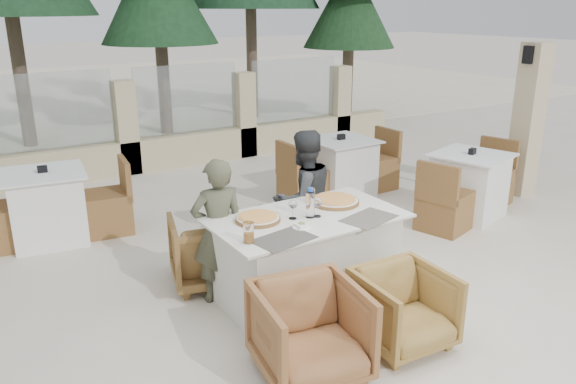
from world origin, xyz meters
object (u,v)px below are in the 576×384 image
dining_table (307,259)px  diner_left (218,231)px  water_bottle (310,203)px  diner_right (303,199)px  bg_table_b (340,168)px  bg_table_c (469,185)px  pizza_right (335,200)px  beer_glass_left (249,233)px  wine_glass_centre (293,208)px  armchair_near_left (310,332)px  beer_glass_right (311,195)px  armchair_near_right (404,309)px  wine_glass_near (317,206)px  armchair_far_right (305,234)px  armchair_far_left (209,250)px  olive_dish (302,225)px  pizza_left (258,218)px  bg_table_a (48,207)px

dining_table → diner_left: (-0.62, 0.42, 0.24)m
water_bottle → diner_right: size_ratio=0.19×
bg_table_b → bg_table_c: same height
pizza_right → diner_right: bearing=91.0°
bg_table_c → dining_table: bearing=177.7°
beer_glass_left → bg_table_c: beer_glass_left is taller
wine_glass_centre → armchair_near_left: size_ratio=0.26×
beer_glass_right → diner_left: (-0.85, 0.14, -0.21)m
armchair_near_right → dining_table: bearing=107.9°
beer_glass_left → pizza_right: bearing=18.8°
wine_glass_near → armchair_far_right: wine_glass_near is taller
pizza_right → wine_glass_centre: wine_glass_centre is taller
beer_glass_left → armchair_near_left: beer_glass_left is taller
armchair_far_left → diner_right: bearing=-172.0°
olive_dish → bg_table_b: (2.14, 2.29, -0.41)m
armchair_near_left → wine_glass_centre: bearing=73.7°
pizza_left → beer_glass_right: bearing=13.2°
bg_table_a → pizza_right: bearing=-43.1°
water_bottle → wine_glass_near: bearing=-21.0°
water_bottle → armchair_near_right: bearing=-76.3°
water_bottle → beer_glass_right: bearing=54.0°
armchair_near_right → wine_glass_near: bearing=104.3°
armchair_far_left → diner_left: (-0.06, -0.34, 0.32)m
armchair_near_left → pizza_left: bearing=90.1°
water_bottle → armchair_far_right: size_ratio=0.37×
wine_glass_centre → armchair_far_right: wine_glass_centre is taller
dining_table → armchair_far_left: size_ratio=2.31×
diner_left → bg_table_a: 2.38m
wine_glass_near → armchair_far_right: bearing=64.2°
wine_glass_near → bg_table_c: bearing=14.9°
wine_glass_near → armchair_far_left: (-0.63, 0.80, -0.55)m
bg_table_b → armchair_near_left: bearing=-131.0°
bg_table_a → bg_table_b: (3.58, -0.45, 0.00)m
wine_glass_centre → armchair_far_left: bearing=120.7°
dining_table → beer_glass_right: bearing=50.3°
wine_glass_near → beer_glass_left: 0.75m
armchair_far_left → bg_table_b: (2.53, 1.36, 0.07)m
beer_glass_right → diner_left: bearing=170.6°
diner_right → bg_table_c: size_ratio=0.82×
dining_table → water_bottle: 0.51m
water_bottle → olive_dish: bearing=-139.9°
armchair_far_right → diner_right: (-0.00, 0.02, 0.36)m
armchair_far_right → diner_left: bearing=4.2°
wine_glass_near → bg_table_c: wine_glass_near is taller
pizza_right → olive_dish: 0.65m
armchair_far_right → diner_right: diner_right is taller
armchair_far_left → bg_table_a: bg_table_a is taller
pizza_left → olive_dish: bearing=-54.5°
water_bottle → wine_glass_centre: bearing=162.6°
diner_right → dining_table: bearing=56.5°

